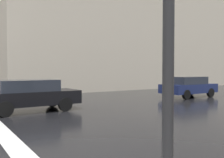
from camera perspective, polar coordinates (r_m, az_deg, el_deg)
haussmann_block_corner at (r=33.38m, az=-1.19°, el=14.12°), size 18.75×28.26×18.16m
car_black at (r=11.56m, az=-18.31°, el=-3.41°), size 1.85×4.10×1.41m
car_navy at (r=17.69m, az=17.23°, el=-1.60°), size 1.85×4.10×1.41m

